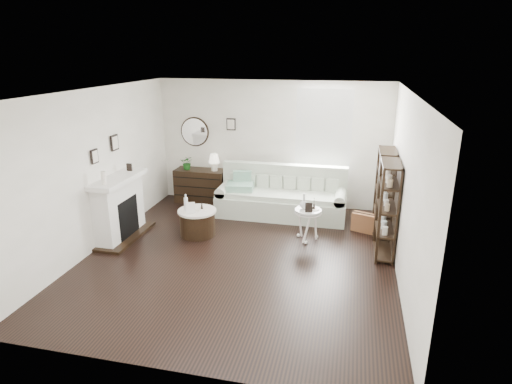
% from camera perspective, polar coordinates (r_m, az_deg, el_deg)
% --- Properties ---
extents(room, '(5.50, 5.50, 5.50)m').
position_cam_1_polar(room, '(9.11, 6.64, 7.62)').
color(room, black).
rests_on(room, ground).
extents(fireplace, '(0.50, 1.40, 1.84)m').
position_cam_1_polar(fireplace, '(8.12, -17.68, -2.24)').
color(fireplace, white).
rests_on(fireplace, ground).
extents(shelf_unit_far, '(0.30, 0.80, 1.60)m').
position_cam_1_polar(shelf_unit_far, '(8.16, 16.70, -0.08)').
color(shelf_unit_far, black).
rests_on(shelf_unit_far, ground).
extents(shelf_unit_near, '(0.30, 0.80, 1.60)m').
position_cam_1_polar(shelf_unit_near, '(7.31, 17.07, -2.25)').
color(shelf_unit_near, black).
rests_on(shelf_unit_near, ground).
extents(sofa, '(2.63, 0.91, 1.02)m').
position_cam_1_polar(sofa, '(8.89, 3.44, -0.97)').
color(sofa, beige).
rests_on(sofa, ground).
extents(quilt, '(0.61, 0.52, 0.14)m').
position_cam_1_polar(quilt, '(8.86, -2.15, 0.74)').
color(quilt, '#248662').
rests_on(quilt, sofa).
extents(suitcase, '(0.57, 0.34, 0.36)m').
position_cam_1_polar(suitcase, '(8.35, 14.50, -4.03)').
color(suitcase, brown).
rests_on(suitcase, ground).
extents(dresser, '(1.13, 0.49, 0.75)m').
position_cam_1_polar(dresser, '(9.71, -7.34, 0.82)').
color(dresser, black).
rests_on(dresser, ground).
extents(table_lamp, '(0.27, 0.27, 0.37)m').
position_cam_1_polar(table_lamp, '(9.45, -5.60, 3.95)').
color(table_lamp, beige).
rests_on(table_lamp, dresser).
extents(potted_plant, '(0.32, 0.29, 0.31)m').
position_cam_1_polar(potted_plant, '(9.62, -9.15, 3.87)').
color(potted_plant, '#185117').
rests_on(potted_plant, dresser).
extents(drum_table, '(0.71, 0.71, 0.49)m').
position_cam_1_polar(drum_table, '(8.01, -7.80, -4.02)').
color(drum_table, black).
rests_on(drum_table, ground).
extents(pedestal_table, '(0.49, 0.49, 0.59)m').
position_cam_1_polar(pedestal_table, '(7.68, 6.96, -2.67)').
color(pedestal_table, white).
rests_on(pedestal_table, ground).
extents(eiffel_drum, '(0.10, 0.10, 0.17)m').
position_cam_1_polar(eiffel_drum, '(7.91, -7.25, -1.73)').
color(eiffel_drum, black).
rests_on(eiffel_drum, drum_table).
extents(bottle_drum, '(0.07, 0.07, 0.32)m').
position_cam_1_polar(bottle_drum, '(7.86, -9.33, -1.41)').
color(bottle_drum, silver).
rests_on(bottle_drum, drum_table).
extents(card_frame_drum, '(0.16, 0.11, 0.20)m').
position_cam_1_polar(card_frame_drum, '(7.75, -8.71, -2.10)').
color(card_frame_drum, white).
rests_on(card_frame_drum, drum_table).
extents(eiffel_ped, '(0.12, 0.12, 0.20)m').
position_cam_1_polar(eiffel_ped, '(7.65, 7.74, -1.61)').
color(eiffel_ped, black).
rests_on(eiffel_ped, pedestal_table).
extents(flask_ped, '(0.15, 0.15, 0.28)m').
position_cam_1_polar(flask_ped, '(7.64, 6.40, -1.22)').
color(flask_ped, silver).
rests_on(flask_ped, pedestal_table).
extents(card_frame_ped, '(0.14, 0.07, 0.17)m').
position_cam_1_polar(card_frame_ped, '(7.51, 7.06, -2.06)').
color(card_frame_ped, black).
rests_on(card_frame_ped, pedestal_table).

